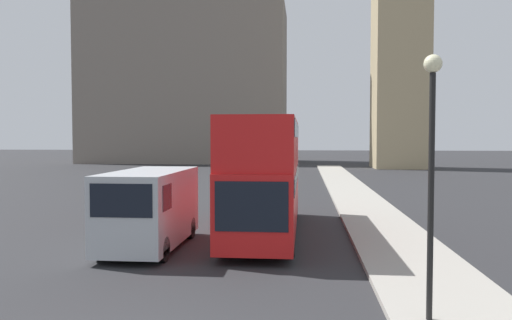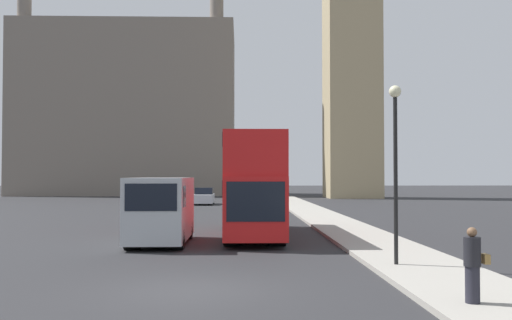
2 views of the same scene
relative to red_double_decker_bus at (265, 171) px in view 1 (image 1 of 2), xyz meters
name	(u,v)px [view 1 (image 1 of 2)]	position (x,y,z in m)	size (l,w,h in m)	color
building_block_distant	(188,85)	(-17.03, 58.95, 9.77)	(31.04, 15.67, 29.84)	slate
red_double_decker_bus	(265,171)	(0.00, 0.00, 0.00)	(2.48, 10.56, 4.49)	red
white_van	(149,207)	(-3.76, -3.01, -1.07)	(2.22, 5.45, 2.67)	#B2B7BC
street_lamp	(432,145)	(4.02, -9.39, 1.16)	(0.36, 0.36, 5.28)	black
parked_sedan	(247,169)	(-4.04, 29.01, -1.77)	(1.82, 4.68, 1.63)	silver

